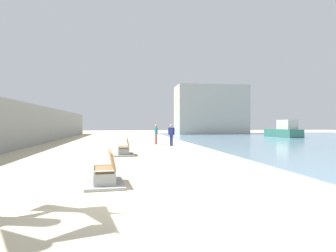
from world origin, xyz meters
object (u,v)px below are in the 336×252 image
Objects in this scene: bench_far at (124,151)px; person_walking at (156,133)px; bench_near at (105,176)px; person_standing at (171,133)px; boat_far_right at (284,131)px.

bench_far is 1.22× the size of person_walking.
person_standing is (4.36, 15.44, 0.78)m from bench_near.
boat_far_right reaches higher than bench_far.
bench_near is 1.26× the size of person_standing.
person_standing is (3.76, 6.83, 0.78)m from bench_far.
boat_far_right reaches higher than bench_near.
bench_near is at bearing -100.82° from person_walking.
boat_far_right is at bearing 53.65° from bench_near.
bench_near is 35.79m from boat_far_right.
bench_far is at bearing -118.83° from person_standing.
bench_far is 0.36× the size of boat_far_right.
boat_far_right is (16.85, 13.39, -0.16)m from person_standing.
bench_far is 28.88m from boat_far_right.
bench_far is (0.60, 8.61, 0.00)m from bench_near.
boat_far_right is at bearing 32.33° from person_walking.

